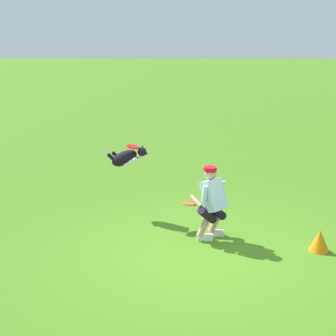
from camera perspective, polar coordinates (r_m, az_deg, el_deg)
name	(u,v)px	position (r m, az deg, el deg)	size (l,w,h in m)	color
ground_plane	(197,254)	(9.23, 3.05, -8.83)	(60.00, 60.00, 0.00)	#43761C
person	(212,201)	(9.55, 4.59, -3.39)	(0.70, 0.57, 1.29)	silver
dog	(126,158)	(10.56, -4.31, 1.05)	(0.94, 0.54, 0.55)	black
frisbee_flying	(133,147)	(10.34, -3.67, 2.22)	(0.23, 0.23, 0.02)	red
frisbee_held	(190,204)	(9.62, 2.28, -3.73)	(0.26, 0.26, 0.02)	#EA4A1F
training_cone	(319,240)	(9.58, 15.37, -7.21)	(0.33, 0.33, 0.37)	orange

